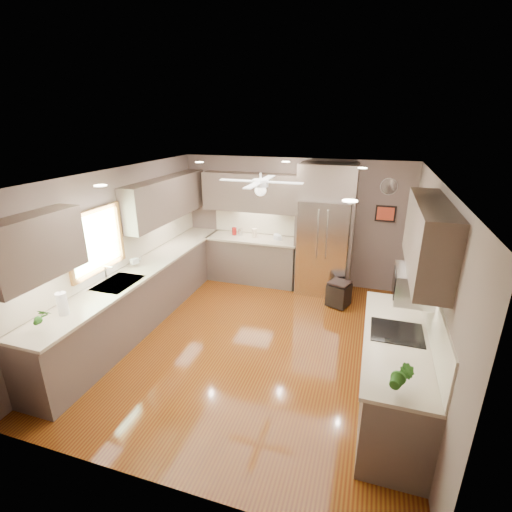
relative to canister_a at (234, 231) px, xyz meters
The scene contains 27 objects.
floor 2.72m from the canister_a, 62.83° to the right, with size 5.00×5.00×0.00m, color #511E0A.
ceiling 2.92m from the canister_a, 62.83° to the right, with size 5.00×5.00×0.00m, color white.
wall_back 1.20m from the canister_a, 12.69° to the left, with size 4.50×4.50×0.00m, color #695850.
wall_front 4.88m from the canister_a, 76.36° to the right, with size 4.50×4.50×0.00m, color #695850.
wall_left 2.51m from the canister_a, 116.14° to the right, with size 5.00×5.00×0.00m, color #695850.
wall_right 4.08m from the canister_a, 33.39° to the right, with size 5.00×5.00×0.00m, color #695850.
canister_a is the anchor object (origin of this frame).
canister_b 0.13m from the canister_a, ahead, with size 0.09×0.09×0.14m, color silver.
canister_c 0.44m from the canister_a, ahead, with size 0.11×0.11×0.17m, color beige.
soap_bottle 2.30m from the canister_a, 113.55° to the right, with size 0.08×0.09×0.19m, color white.
potted_plant_left 4.15m from the canister_a, 101.35° to the right, with size 0.15×0.10×0.29m, color #235919.
potted_plant_right 4.99m from the canister_a, 52.36° to the right, with size 0.17×0.13×0.30m, color #235919.
bowl 0.93m from the canister_a, ahead, with size 0.21×0.21×0.05m, color beige.
left_run 2.30m from the canister_a, 111.04° to the right, with size 0.65×4.70×1.45m.
back_run 0.68m from the canister_a, ahead, with size 1.85×0.65×1.45m.
uppers 1.80m from the canister_a, 75.04° to the right, with size 4.50×4.70×0.95m.
window 2.99m from the canister_a, 111.33° to the right, with size 0.05×1.12×0.92m.
sink 2.85m from the canister_a, 105.91° to the right, with size 0.50×0.70×0.32m.
refrigerator 1.86m from the canister_a, ahead, with size 1.06×0.75×2.45m.
right_run 4.36m from the canister_a, 44.64° to the right, with size 0.70×2.20×1.45m.
microwave 4.25m from the canister_a, 41.31° to the right, with size 0.43×0.55×0.34m.
ceiling_fan 2.61m from the canister_a, 59.35° to the right, with size 1.18×1.18×0.32m.
recessed_lights 2.61m from the canister_a, 58.91° to the right, with size 2.84×3.14×0.01m.
wall_clock 3.09m from the canister_a, ahead, with size 0.30×0.03×0.30m.
framed_print 2.96m from the canister_a, ahead, with size 0.36×0.03×0.30m.
stool 2.47m from the canister_a, 16.68° to the right, with size 0.45×0.45×0.45m.
paper_towel 3.82m from the canister_a, 102.28° to the right, with size 0.13×0.13×0.32m.
Camera 1 is at (1.49, -4.60, 3.19)m, focal length 26.00 mm.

